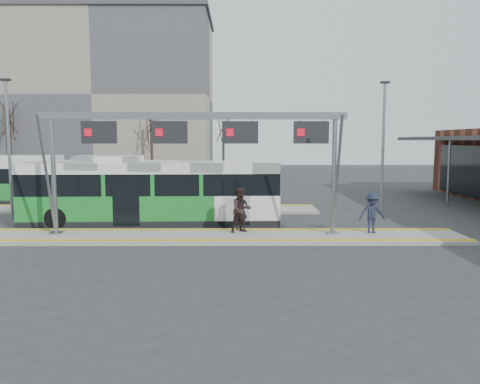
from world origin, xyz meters
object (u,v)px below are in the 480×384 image
Objects in this scene: gantry at (197,137)px; passenger_b at (241,210)px; hero_bus at (152,193)px; passenger_a at (241,211)px; passenger_c at (372,213)px.

passenger_b is at bearing 9.37° from gantry.
hero_bus reaches higher than passenger_a.
passenger_a is at bearing 172.41° from passenger_c.
passenger_a is (1.87, 0.80, -3.28)m from gantry.
passenger_c is (5.68, -0.20, -0.10)m from passenger_b.
hero_bus reaches higher than passenger_c.
gantry is 7.50× the size of passenger_a.
hero_bus is at bearing 129.48° from gantry.
hero_bus is at bearing 120.47° from passenger_b.
hero_bus is (-2.56, 3.11, -2.74)m from gantry.
hero_bus is 7.21× the size of passenger_a.
gantry is 1.04× the size of hero_bus.
gantry is at bearing -52.50° from hero_bus.
passenger_c is at bearing -18.49° from hero_bus.
passenger_b is (1.88, 0.31, -3.17)m from gantry.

